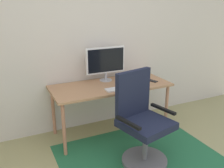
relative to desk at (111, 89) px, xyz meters
name	(u,v)px	position (x,y,z in m)	size (l,w,h in m)	color
wall_back	(81,40)	(-0.27, 0.42, 0.64)	(6.00, 0.10, 2.60)	beige
area_rug	(140,157)	(0.04, -0.74, -0.65)	(1.88, 1.43, 0.01)	#24683F
desk	(111,89)	(0.00, 0.00, 0.00)	(1.63, 0.69, 0.72)	tan
monitor	(106,61)	(0.02, 0.21, 0.35)	(0.58, 0.18, 0.49)	#B2B2B7
keyboard	(121,88)	(0.05, -0.21, 0.07)	(0.43, 0.13, 0.02)	white
computer_mouse	(143,84)	(0.38, -0.23, 0.08)	(0.06, 0.10, 0.03)	black
coffee_cup	(136,75)	(0.46, 0.09, 0.12)	(0.09, 0.09, 0.11)	#293295
cell_phone	(153,81)	(0.61, -0.12, 0.07)	(0.07, 0.14, 0.01)	black
office_chair	(142,125)	(0.03, -0.77, -0.20)	(0.66, 0.61, 1.08)	slate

